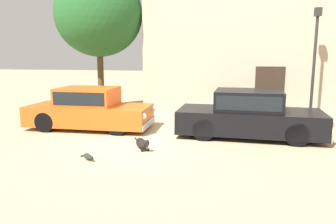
{
  "coord_description": "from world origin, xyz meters",
  "views": [
    {
      "loc": [
        2.61,
        -9.03,
        2.58
      ],
      "look_at": [
        0.95,
        0.2,
        0.9
      ],
      "focal_mm": 34.87,
      "sensor_mm": 36.0,
      "label": 1
    }
  ],
  "objects": [
    {
      "name": "street_lamp",
      "position": [
        5.57,
        3.1,
        2.61
      ],
      "size": [
        0.22,
        0.22,
        4.11
      ],
      "color": "#2D2B28",
      "rests_on": "ground_plane"
    },
    {
      "name": "stray_dog_spotted",
      "position": [
        0.37,
        -0.67,
        0.16
      ],
      "size": [
        0.64,
        0.86,
        0.36
      ],
      "rotation": [
        0.0,
        0.0,
        5.34
      ],
      "color": "black",
      "rests_on": "ground_plane"
    },
    {
      "name": "stray_cat",
      "position": [
        -0.7,
        -1.78,
        0.08
      ],
      "size": [
        0.48,
        0.54,
        0.16
      ],
      "rotation": [
        0.0,
        0.0,
        5.49
      ],
      "color": "#2D2B28",
      "rests_on": "ground_plane"
    },
    {
      "name": "parked_sedan_nearest",
      "position": [
        -2.06,
        1.46,
        0.71
      ],
      "size": [
        4.34,
        1.73,
        1.44
      ],
      "rotation": [
        0.0,
        0.0,
        0.0
      ],
      "color": "#D15619",
      "rests_on": "ground_plane"
    },
    {
      "name": "parked_sedan_second",
      "position": [
        3.32,
        1.27,
        0.72
      ],
      "size": [
        4.62,
        2.04,
        1.47
      ],
      "rotation": [
        0.0,
        0.0,
        -0.05
      ],
      "color": "black",
      "rests_on": "ground_plane"
    },
    {
      "name": "acacia_tree_left",
      "position": [
        -2.69,
        4.19,
        4.17
      ],
      "size": [
        3.65,
        3.28,
        5.92
      ],
      "color": "brown",
      "rests_on": "ground_plane"
    },
    {
      "name": "ground_plane",
      "position": [
        0.0,
        0.0,
        0.0
      ],
      "size": [
        80.0,
        80.0,
        0.0
      ],
      "primitive_type": "plane",
      "color": "tan"
    },
    {
      "name": "apartment_block",
      "position": [
        6.41,
        7.0,
        3.82
      ],
      "size": [
        14.39,
        5.99,
        7.64
      ],
      "color": "beige",
      "rests_on": "ground_plane"
    }
  ]
}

